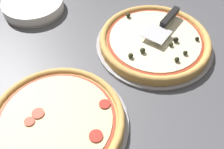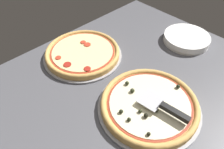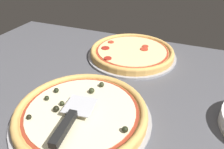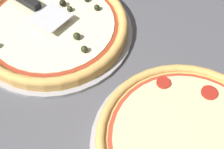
{
  "view_description": "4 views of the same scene",
  "coord_description": "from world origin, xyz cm",
  "px_view_note": "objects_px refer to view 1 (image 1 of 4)",
  "views": [
    {
      "loc": [
        -31.0,
        54.34,
        64.87
      ],
      "look_at": [
        3.72,
        14.55,
        3.0
      ],
      "focal_mm": 42.0,
      "sensor_mm": 36.0,
      "label": 1
    },
    {
      "loc": [
        -44.78,
        -35.69,
        71.67
      ],
      "look_at": [
        3.72,
        14.55,
        3.0
      ],
      "focal_mm": 35.0,
      "sensor_mm": 36.0,
      "label": 2
    },
    {
      "loc": [
        29.63,
        -48.9,
        46.04
      ],
      "look_at": [
        3.72,
        14.55,
        3.0
      ],
      "focal_mm": 35.0,
      "sensor_mm": 36.0,
      "label": 3
    },
    {
      "loc": [
        33.81,
        44.09,
        59.91
      ],
      "look_at": [
        3.72,
        14.55,
        3.0
      ],
      "focal_mm": 50.0,
      "sensor_mm": 36.0,
      "label": 4
    }
  ],
  "objects_px": {
    "pizza_front": "(155,40)",
    "plate_stack": "(33,5)",
    "pizza_back": "(57,121)",
    "serving_spatula": "(167,21)"
  },
  "relations": [
    {
      "from": "pizza_front",
      "to": "plate_stack",
      "type": "height_order",
      "value": "pizza_front"
    },
    {
      "from": "pizza_front",
      "to": "pizza_back",
      "type": "bearing_deg",
      "value": 88.21
    },
    {
      "from": "plate_stack",
      "to": "serving_spatula",
      "type": "bearing_deg",
      "value": -155.47
    },
    {
      "from": "pizza_back",
      "to": "serving_spatula",
      "type": "bearing_deg",
      "value": -90.57
    },
    {
      "from": "serving_spatula",
      "to": "plate_stack",
      "type": "height_order",
      "value": "serving_spatula"
    },
    {
      "from": "pizza_back",
      "to": "serving_spatula",
      "type": "distance_m",
      "value": 0.52
    },
    {
      "from": "serving_spatula",
      "to": "plate_stack",
      "type": "relative_size",
      "value": 0.83
    },
    {
      "from": "pizza_front",
      "to": "serving_spatula",
      "type": "relative_size",
      "value": 1.9
    },
    {
      "from": "pizza_back",
      "to": "plate_stack",
      "type": "distance_m",
      "value": 0.57
    },
    {
      "from": "serving_spatula",
      "to": "plate_stack",
      "type": "distance_m",
      "value": 0.54
    }
  ]
}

